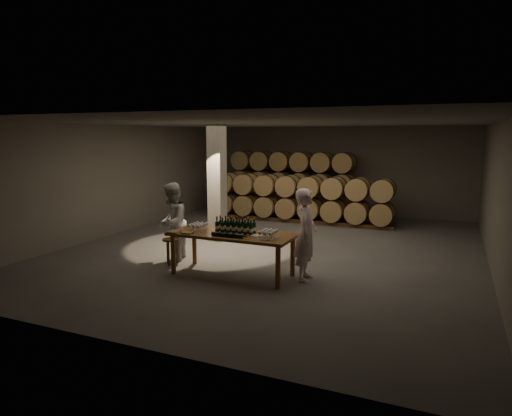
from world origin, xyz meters
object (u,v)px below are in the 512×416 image
at_px(notebook_near, 187,233).
at_px(person_man, 306,235).
at_px(plate, 257,235).
at_px(person_woman, 172,222).
at_px(stool, 170,243).
at_px(tasting_table, 232,238).
at_px(bottle_cluster, 235,227).

bearing_deg(notebook_near, person_man, 21.02).
distance_m(plate, person_woman, 2.40).
height_order(notebook_near, person_man, person_man).
height_order(plate, stool, plate).
relative_size(tasting_table, person_woman, 1.42).
bearing_deg(person_woman, tasting_table, 58.78).
bearing_deg(stool, person_woman, 116.19).
bearing_deg(stool, notebook_near, -34.51).
bearing_deg(bottle_cluster, person_woman, 167.59).
height_order(notebook_near, stool, notebook_near).
bearing_deg(tasting_table, bottle_cluster, 35.08).
xyz_separation_m(tasting_table, notebook_near, (-0.84, -0.40, 0.12)).
height_order(person_man, person_woman, person_man).
relative_size(plate, stool, 0.41).
bearing_deg(stool, tasting_table, -4.89).
height_order(bottle_cluster, notebook_near, bottle_cluster).
xyz_separation_m(stool, person_woman, (-0.15, 0.30, 0.42)).
xyz_separation_m(bottle_cluster, person_man, (1.44, 0.27, -0.09)).
height_order(tasting_table, plate, plate).
height_order(stool, person_woman, person_woman).
bearing_deg(plate, person_man, 20.77).
bearing_deg(stool, plate, -4.82).
relative_size(notebook_near, person_woman, 0.13).
xyz_separation_m(bottle_cluster, stool, (-1.68, 0.10, -0.53)).
height_order(plate, person_man, person_man).
bearing_deg(plate, tasting_table, 175.38).
bearing_deg(tasting_table, notebook_near, -154.21).
height_order(notebook_near, person_woman, person_woman).
xyz_separation_m(notebook_near, person_woman, (-0.94, 0.85, -0.00)).
distance_m(tasting_table, person_man, 1.53).
relative_size(plate, person_man, 0.13).
relative_size(notebook_near, stool, 0.39).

